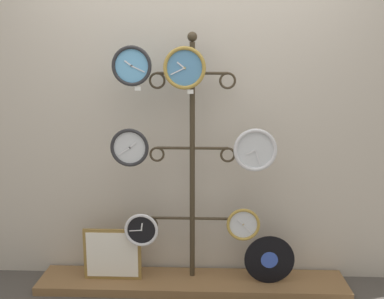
{
  "coord_description": "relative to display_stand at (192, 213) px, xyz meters",
  "views": [
    {
      "loc": [
        0.12,
        -2.64,
        1.6
      ],
      "look_at": [
        0.0,
        0.36,
        1.01
      ],
      "focal_mm": 42.0,
      "sensor_mm": 36.0,
      "label": 1
    }
  ],
  "objects": [
    {
      "name": "shop_wall",
      "position": [
        0.0,
        0.16,
        0.86
      ],
      "size": [
        4.4,
        0.04,
        2.8
      ],
      "color": "#BCB2A3",
      "rests_on": "ground_plane"
    },
    {
      "name": "picture_frame",
      "position": [
        -0.57,
        -0.08,
        -0.29
      ],
      "size": [
        0.41,
        0.02,
        0.38
      ],
      "color": "olive",
      "rests_on": "low_shelf"
    },
    {
      "name": "price_tag_upper",
      "position": [
        -0.36,
        -0.09,
        0.89
      ],
      "size": [
        0.04,
        0.0,
        0.03
      ],
      "color": "white"
    },
    {
      "name": "vinyl_record",
      "position": [
        0.54,
        -0.1,
        -0.3
      ],
      "size": [
        0.35,
        0.01,
        0.35
      ],
      "color": "black",
      "rests_on": "low_shelf"
    },
    {
      "name": "clock_bottom_left",
      "position": [
        -0.35,
        -0.11,
        -0.09
      ],
      "size": [
        0.24,
        0.04,
        0.24
      ],
      "color": "black"
    },
    {
      "name": "price_tag_mid",
      "position": [
        -0.01,
        -0.09,
        0.87
      ],
      "size": [
        0.04,
        0.0,
        0.03
      ],
      "color": "white"
    },
    {
      "name": "clock_top_left",
      "position": [
        -0.39,
        -0.09,
        1.03
      ],
      "size": [
        0.26,
        0.04,
        0.26
      ],
      "color": "#60A8DB"
    },
    {
      "name": "clock_top_center",
      "position": [
        -0.05,
        -0.09,
        1.02
      ],
      "size": [
        0.28,
        0.04,
        0.28
      ],
      "color": "#4C84B2"
    },
    {
      "name": "clock_middle_right",
      "position": [
        0.42,
        -0.1,
        0.48
      ],
      "size": [
        0.29,
        0.04,
        0.29
      ],
      "color": "silver"
    },
    {
      "name": "low_shelf",
      "position": [
        0.0,
        -0.06,
        -0.51
      ],
      "size": [
        2.2,
        0.36,
        0.06
      ],
      "color": "brown",
      "rests_on": "ground_plane"
    },
    {
      "name": "clock_bottom_right",
      "position": [
        0.36,
        -0.08,
        -0.05
      ],
      "size": [
        0.23,
        0.04,
        0.23
      ],
      "color": "silver"
    },
    {
      "name": "display_stand",
      "position": [
        0.0,
        0.0,
        0.0
      ],
      "size": [
        0.73,
        0.42,
        1.79
      ],
      "color": "#382D1E",
      "rests_on": "ground_plane"
    },
    {
      "name": "clock_middle_left",
      "position": [
        -0.42,
        -0.1,
        0.49
      ],
      "size": [
        0.26,
        0.04,
        0.26
      ],
      "color": "silver"
    }
  ]
}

